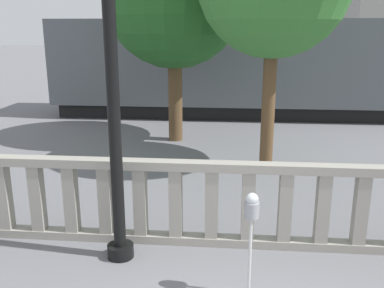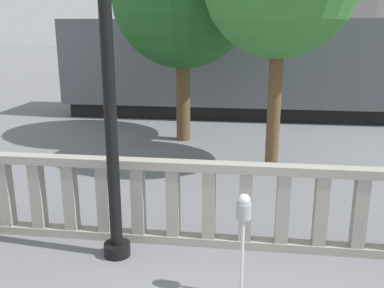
{
  "view_description": "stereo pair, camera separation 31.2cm",
  "coord_description": "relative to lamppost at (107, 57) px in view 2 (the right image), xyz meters",
  "views": [
    {
      "loc": [
        -0.31,
        -3.69,
        3.41
      ],
      "look_at": [
        -0.98,
        3.6,
        1.41
      ],
      "focal_mm": 40.0,
      "sensor_mm": 36.0,
      "label": 1
    },
    {
      "loc": [
        0.0,
        -3.66,
        3.41
      ],
      "look_at": [
        -0.98,
        3.6,
        1.41
      ],
      "focal_mm": 40.0,
      "sensor_mm": 36.0,
      "label": 2
    }
  ],
  "objects": [
    {
      "name": "balustrade",
      "position": [
        1.94,
        0.52,
        -2.32
      ],
      "size": [
        14.37,
        0.24,
        1.4
      ],
      "color": "gray",
      "rests_on": "ground"
    },
    {
      "name": "lamppost",
      "position": [
        0.0,
        0.0,
        0.0
      ],
      "size": [
        0.43,
        0.43,
        5.38
      ],
      "color": "black",
      "rests_on": "ground"
    },
    {
      "name": "parking_meter",
      "position": [
        1.92,
        -0.79,
        -1.85
      ],
      "size": [
        0.19,
        0.19,
        1.43
      ],
      "color": "silver",
      "rests_on": "ground"
    },
    {
      "name": "train_near",
      "position": [
        5.92,
        11.34,
        -1.07
      ],
      "size": [
        21.96,
        3.13,
        4.32
      ],
      "color": "black",
      "rests_on": "ground"
    }
  ]
}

